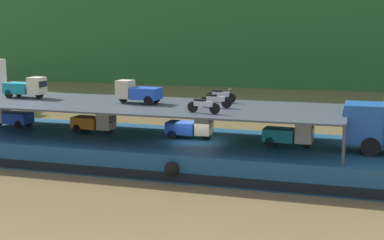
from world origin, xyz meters
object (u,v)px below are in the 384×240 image
object	(u,v)px
mini_truck_upper_stern	(26,87)
mini_truck_upper_mid	(138,92)
cargo_barge	(196,153)
mini_truck_lower_stern	(11,117)
motorcycle_upper_centre	(215,100)
mini_truck_lower_fore	(289,134)
mini_truck_lower_aft	(95,122)
mini_truck_lower_mid	(190,127)
motorcycle_upper_port	(203,105)
motorcycle_upper_stbd	(221,95)

from	to	relation	value
mini_truck_upper_stern	mini_truck_upper_mid	bearing A→B (deg)	-2.16
cargo_barge	mini_truck_lower_stern	world-z (taller)	mini_truck_lower_stern
mini_truck_upper_mid	motorcycle_upper_centre	size ratio (longest dim) A/B	1.47
mini_truck_upper_mid	motorcycle_upper_centre	xyz separation A→B (m)	(4.98, -0.34, -0.26)
mini_truck_lower_fore	mini_truck_lower_stern	bearing A→B (deg)	178.04
mini_truck_lower_aft	mini_truck_lower_fore	bearing A→B (deg)	-2.11
cargo_barge	mini_truck_lower_mid	world-z (taller)	mini_truck_lower_mid
mini_truck_lower_aft	mini_truck_lower_mid	size ratio (longest dim) A/B	1.01
mini_truck_lower_stern	mini_truck_lower_mid	xyz separation A→B (m)	(12.60, -0.17, 0.00)
mini_truck_upper_stern	mini_truck_upper_mid	distance (m)	8.03
mini_truck_lower_aft	motorcycle_upper_port	size ratio (longest dim) A/B	1.47
mini_truck_lower_stern	mini_truck_lower_aft	bearing A→B (deg)	-1.67
mini_truck_lower_aft	motorcycle_upper_stbd	size ratio (longest dim) A/B	1.47
mini_truck_lower_stern	mini_truck_upper_stern	size ratio (longest dim) A/B	1.00
mini_truck_upper_mid	motorcycle_upper_port	bearing A→B (deg)	-27.74
mini_truck_upper_stern	motorcycle_upper_stbd	distance (m)	12.86
motorcycle_upper_centre	mini_truck_lower_fore	bearing A→B (deg)	-0.65
cargo_barge	mini_truck_upper_mid	xyz separation A→B (m)	(-3.80, 0.36, 3.44)
mini_truck_lower_stern	mini_truck_lower_aft	size ratio (longest dim) A/B	0.99
mini_truck_upper_stern	motorcycle_upper_stbd	size ratio (longest dim) A/B	1.45
mini_truck_lower_stern	mini_truck_lower_fore	world-z (taller)	same
mini_truck_upper_mid	motorcycle_upper_stbd	bearing A→B (deg)	21.87
mini_truck_lower_fore	cargo_barge	bearing A→B (deg)	179.74
mini_truck_lower_aft	mini_truck_lower_mid	bearing A→B (deg)	0.12
motorcycle_upper_centre	motorcycle_upper_stbd	xyz separation A→B (m)	(-0.25, 2.24, 0.00)
cargo_barge	motorcycle_upper_port	xyz separation A→B (m)	(1.09, -2.21, 3.18)
cargo_barge	mini_truck_lower_mid	xyz separation A→B (m)	(-0.47, 0.44, 1.44)
cargo_barge	mini_truck_lower_mid	bearing A→B (deg)	136.90
mini_truck_lower_stern	mini_truck_upper_stern	distance (m)	2.36
motorcycle_upper_centre	motorcycle_upper_stbd	distance (m)	2.25
motorcycle_upper_port	mini_truck_lower_aft	bearing A→B (deg)	161.50
mini_truck_lower_stern	mini_truck_lower_aft	world-z (taller)	same
mini_truck_lower_mid	mini_truck_upper_stern	xyz separation A→B (m)	(-11.36, 0.22, 2.00)
motorcycle_upper_port	motorcycle_upper_stbd	world-z (taller)	same
cargo_barge	mini_truck_upper_mid	bearing A→B (deg)	174.56
mini_truck_lower_mid	motorcycle_upper_centre	bearing A→B (deg)	-14.18
mini_truck_upper_stern	motorcycle_upper_port	bearing A→B (deg)	-12.55
mini_truck_lower_mid	mini_truck_upper_stern	bearing A→B (deg)	178.87
motorcycle_upper_port	motorcycle_upper_centre	size ratio (longest dim) A/B	1.00
motorcycle_upper_stbd	mini_truck_lower_mid	bearing A→B (deg)	-127.54
mini_truck_upper_stern	cargo_barge	bearing A→B (deg)	-3.22
motorcycle_upper_port	mini_truck_upper_mid	bearing A→B (deg)	152.26
mini_truck_lower_aft	motorcycle_upper_port	distance (m)	8.49
motorcycle_upper_stbd	cargo_barge	bearing A→B (deg)	-112.29
mini_truck_lower_fore	motorcycle_upper_centre	bearing A→B (deg)	179.35
cargo_barge	mini_truck_lower_mid	size ratio (longest dim) A/B	12.35
mini_truck_lower_stern	mini_truck_lower_fore	bearing A→B (deg)	-1.96
mini_truck_lower_fore	motorcycle_upper_port	bearing A→B (deg)	-153.44
mini_truck_lower_mid	mini_truck_lower_fore	world-z (taller)	same
motorcycle_upper_port	mini_truck_lower_stern	bearing A→B (deg)	168.74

